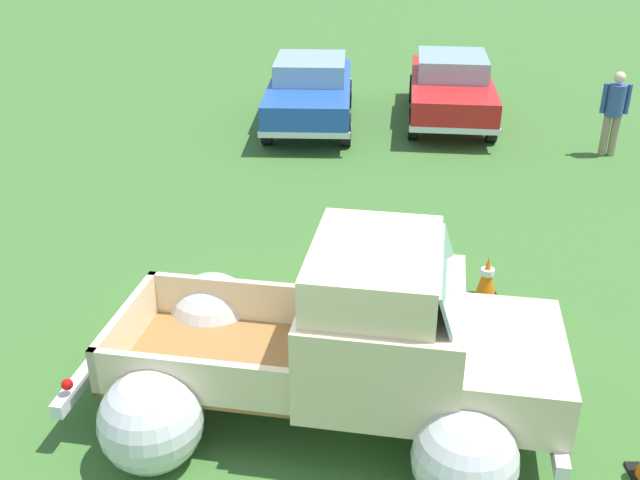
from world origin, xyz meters
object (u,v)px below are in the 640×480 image
show_car_1 (451,85)px  spectator_0 (614,109)px  show_car_0 (310,89)px  lane_cone_0 (487,279)px  vintage_pickup_truck (355,353)px

show_car_1 → spectator_0: (2.80, -2.34, 0.16)m
show_car_0 → lane_cone_0: bearing=19.4°
vintage_pickup_truck → lane_cone_0: 2.90m
vintage_pickup_truck → lane_cone_0: bearing=61.5°
show_car_0 → show_car_1: bearing=98.4°
show_car_0 → show_car_1: same height
show_car_1 → spectator_0: spectator_0 is taller
show_car_0 → show_car_1: 3.16m
vintage_pickup_truck → spectator_0: (5.12, 7.97, 0.18)m
show_car_0 → spectator_0: spectator_0 is taller
show_car_1 → lane_cone_0: (-0.60, -8.02, -0.47)m
show_car_0 → spectator_0: (5.93, -1.93, 0.16)m
show_car_0 → show_car_1: size_ratio=0.95×
show_car_1 → show_car_0: bearing=-77.3°
lane_cone_0 → vintage_pickup_truck: bearing=-126.9°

